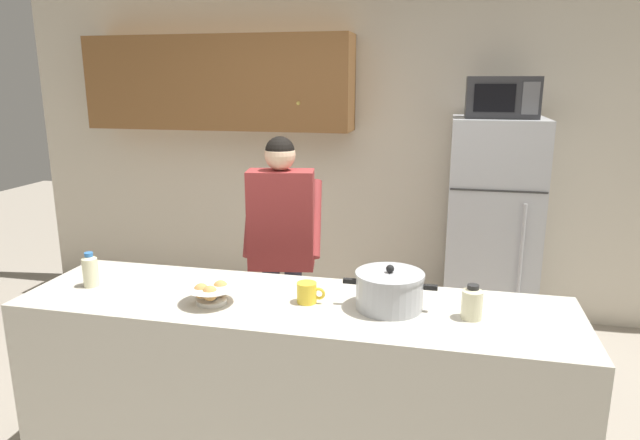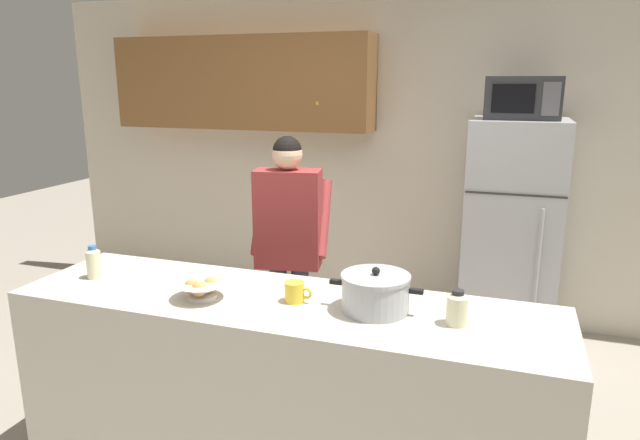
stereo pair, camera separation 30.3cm
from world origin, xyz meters
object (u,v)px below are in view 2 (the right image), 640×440
cooking_pot (375,293)px  coffee_mug (295,292)px  refrigerator (511,236)px  microwave (523,98)px  bottle_near_edge (457,308)px  bottle_mid_counter (94,262)px  bread_bowl (202,289)px  person_near_pot (289,233)px

cooking_pot → coffee_mug: bearing=-176.3°
refrigerator → microwave: bearing=-89.9°
coffee_mug → bottle_near_edge: 0.72m
microwave → coffee_mug: 2.21m
microwave → bottle_mid_counter: microwave is taller
coffee_mug → bottle_mid_counter: bottle_mid_counter is taller
refrigerator → bottle_mid_counter: 2.76m
coffee_mug → bread_bowl: (-0.42, -0.10, 0.00)m
microwave → cooking_pot: bearing=-107.2°
coffee_mug → bottle_mid_counter: size_ratio=0.76×
microwave → bread_bowl: 2.50m
refrigerator → bottle_near_edge: (-0.21, -1.86, 0.17)m
refrigerator → bread_bowl: size_ratio=6.54×
microwave → bottle_mid_counter: (-2.01, -1.86, -0.78)m
cooking_pot → bottle_mid_counter: size_ratio=2.41×
cooking_pot → bread_bowl: cooking_pot is taller
microwave → coffee_mug: (-0.93, -1.83, -0.82)m
refrigerator → microwave: size_ratio=3.44×
coffee_mug → person_near_pot: bearing=113.5°
microwave → bread_bowl: size_ratio=1.90×
refrigerator → bottle_near_edge: size_ratio=10.91×
microwave → coffee_mug: size_ratio=3.66×
coffee_mug → refrigerator: bearing=63.4°
person_near_pot → bottle_near_edge: size_ratio=10.46×
bread_bowl → coffee_mug: bearing=13.6°
person_near_pot → bottle_mid_counter: (-0.70, -0.93, 0.03)m
refrigerator → coffee_mug: (-0.93, -1.85, 0.14)m
refrigerator → cooking_pot: size_ratio=3.97×
bread_bowl → bottle_mid_counter: bottle_mid_counter is taller
cooking_pot → bottle_mid_counter: 1.46m
cooking_pot → bread_bowl: (-0.79, -0.13, -0.03)m
coffee_mug → bread_bowl: bearing=-166.4°
microwave → cooking_pot: size_ratio=1.16×
coffee_mug → bottle_mid_counter: bearing=-178.4°
person_near_pot → coffee_mug: bearing=-66.5°
bread_bowl → bottle_near_edge: bearing=4.6°
microwave → person_near_pot: (-1.32, -0.94, -0.81)m
bread_bowl → bottle_mid_counter: (-0.66, 0.07, 0.03)m
microwave → bottle_mid_counter: 2.85m
refrigerator → coffee_mug: refrigerator is taller
coffee_mug → bottle_near_edge: (0.72, -0.01, 0.03)m
refrigerator → cooking_pot: (-0.56, -1.83, 0.18)m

